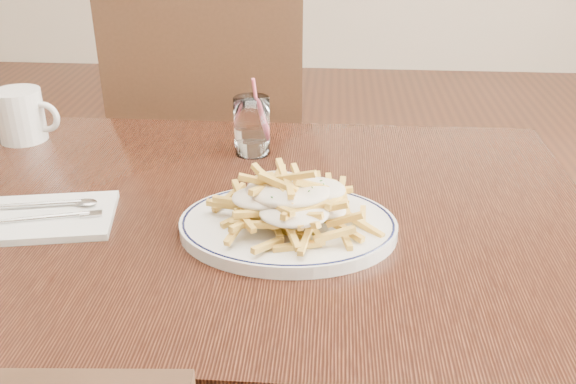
# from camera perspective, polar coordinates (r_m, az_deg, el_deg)

# --- Properties ---
(table) EXTENTS (1.20, 0.80, 0.75)m
(table) POSITION_cam_1_polar(r_m,az_deg,el_deg) (1.10, -5.09, -4.94)
(table) COLOR black
(table) RESTS_ON ground
(chair_far) EXTENTS (0.54, 0.54, 1.03)m
(chair_far) POSITION_cam_1_polar(r_m,az_deg,el_deg) (1.76, -6.98, 4.43)
(chair_far) COLOR black
(chair_far) RESTS_ON ground
(fries_plate) EXTENTS (0.40, 0.37, 0.02)m
(fries_plate) POSITION_cam_1_polar(r_m,az_deg,el_deg) (0.98, -0.00, -3.05)
(fries_plate) COLOR white
(fries_plate) RESTS_ON table
(loaded_fries) EXTENTS (0.27, 0.23, 0.07)m
(loaded_fries) POSITION_cam_1_polar(r_m,az_deg,el_deg) (0.96, 0.00, -0.53)
(loaded_fries) COLOR gold
(loaded_fries) RESTS_ON fries_plate
(napkin) EXTENTS (0.25, 0.19, 0.01)m
(napkin) POSITION_cam_1_polar(r_m,az_deg,el_deg) (1.09, -21.15, -2.17)
(napkin) COLOR silver
(napkin) RESTS_ON table
(cutlery) EXTENTS (0.18, 0.10, 0.01)m
(cutlery) POSITION_cam_1_polar(r_m,az_deg,el_deg) (1.09, -21.12, -1.64)
(cutlery) COLOR silver
(cutlery) RESTS_ON napkin
(water_glass) EXTENTS (0.07, 0.07, 0.15)m
(water_glass) POSITION_cam_1_polar(r_m,az_deg,el_deg) (1.25, -3.21, 5.60)
(water_glass) COLOR white
(water_glass) RESTS_ON table
(coffee_mug) EXTENTS (0.13, 0.09, 0.11)m
(coffee_mug) POSITION_cam_1_polar(r_m,az_deg,el_deg) (1.42, -22.60, 6.30)
(coffee_mug) COLOR white
(coffee_mug) RESTS_ON table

